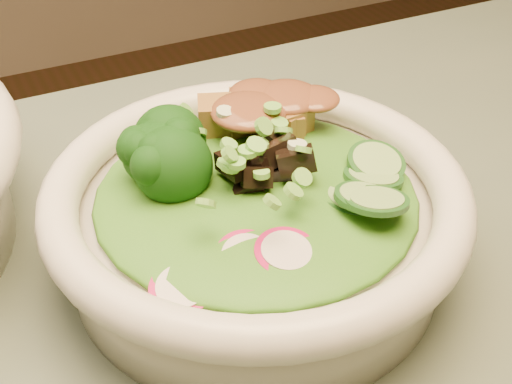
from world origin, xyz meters
name	(u,v)px	position (x,y,z in m)	size (l,w,h in m)	color
salad_bowl	(256,218)	(-0.04, 0.14, 0.78)	(0.24, 0.24, 0.06)	silver
lettuce_bed	(256,191)	(-0.04, 0.14, 0.80)	(0.18, 0.18, 0.02)	#206014
broccoli_florets	(155,167)	(-0.08, 0.16, 0.82)	(0.07, 0.06, 0.04)	black
radish_slices	(250,258)	(-0.06, 0.08, 0.81)	(0.10, 0.04, 0.02)	#B20D4D
cucumber_slices	(362,183)	(0.01, 0.11, 0.81)	(0.06, 0.06, 0.03)	#8BC26C
mushroom_heap	(258,162)	(-0.03, 0.15, 0.82)	(0.06, 0.06, 0.04)	black
tofu_cubes	(267,123)	(-0.01, 0.18, 0.81)	(0.08, 0.05, 0.03)	olive
peanut_sauce	(267,107)	(-0.01, 0.18, 0.83)	(0.06, 0.05, 0.01)	brown
scallion_garnish	(256,160)	(-0.04, 0.14, 0.82)	(0.17, 0.17, 0.02)	#6EBA41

